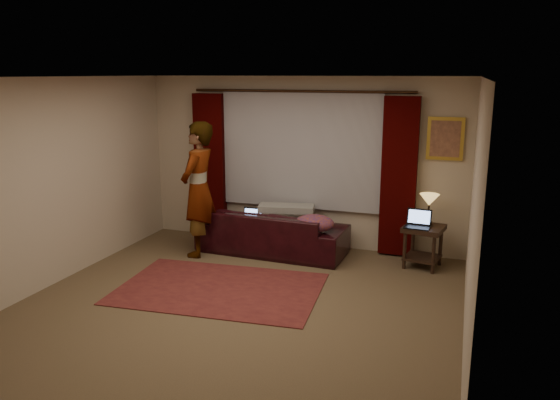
# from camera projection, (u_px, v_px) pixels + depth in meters

# --- Properties ---
(floor) EXTENTS (5.00, 5.00, 0.01)m
(floor) POSITION_uv_depth(u_px,v_px,m) (239.00, 305.00, 6.38)
(floor) COLOR brown
(floor) RESTS_ON ground
(ceiling) EXTENTS (5.00, 5.00, 0.02)m
(ceiling) POSITION_uv_depth(u_px,v_px,m) (234.00, 77.00, 5.79)
(ceiling) COLOR silver
(ceiling) RESTS_ON ground
(wall_back) EXTENTS (5.00, 0.02, 2.60)m
(wall_back) POSITION_uv_depth(u_px,v_px,m) (301.00, 162.00, 8.39)
(wall_back) COLOR #C4B49C
(wall_back) RESTS_ON ground
(wall_front) EXTENTS (5.00, 0.02, 2.60)m
(wall_front) POSITION_uv_depth(u_px,v_px,m) (93.00, 272.00, 3.78)
(wall_front) COLOR #C4B49C
(wall_front) RESTS_ON ground
(wall_left) EXTENTS (0.02, 5.00, 2.60)m
(wall_left) POSITION_uv_depth(u_px,v_px,m) (54.00, 182.00, 6.88)
(wall_left) COLOR #C4B49C
(wall_left) RESTS_ON ground
(wall_right) EXTENTS (0.02, 5.00, 2.60)m
(wall_right) POSITION_uv_depth(u_px,v_px,m) (473.00, 215.00, 5.29)
(wall_right) COLOR #C4B49C
(wall_right) RESTS_ON ground
(sheer_curtain) EXTENTS (2.50, 0.05, 1.80)m
(sheer_curtain) POSITION_uv_depth(u_px,v_px,m) (300.00, 150.00, 8.28)
(sheer_curtain) COLOR #A5A6AE
(sheer_curtain) RESTS_ON wall_back
(drape_left) EXTENTS (0.50, 0.14, 2.30)m
(drape_left) POSITION_uv_depth(u_px,v_px,m) (210.00, 166.00, 8.79)
(drape_left) COLOR black
(drape_left) RESTS_ON floor
(drape_right) EXTENTS (0.50, 0.14, 2.30)m
(drape_right) POSITION_uv_depth(u_px,v_px,m) (399.00, 177.00, 7.84)
(drape_right) COLOR black
(drape_right) RESTS_ON floor
(curtain_rod) EXTENTS (0.04, 0.04, 3.40)m
(curtain_rod) POSITION_uv_depth(u_px,v_px,m) (300.00, 91.00, 8.04)
(curtain_rod) COLOR #301D10
(curtain_rod) RESTS_ON wall_back
(picture_frame) EXTENTS (0.50, 0.04, 0.60)m
(picture_frame) POSITION_uv_depth(u_px,v_px,m) (445.00, 139.00, 7.59)
(picture_frame) COLOR gold
(picture_frame) RESTS_ON wall_back
(sofa) EXTENTS (2.24, 1.04, 0.89)m
(sofa) POSITION_uv_depth(u_px,v_px,m) (272.00, 224.00, 8.15)
(sofa) COLOR black
(sofa) RESTS_ON floor
(throw_blanket) EXTENTS (0.88, 0.48, 0.10)m
(throw_blanket) POSITION_uv_depth(u_px,v_px,m) (286.00, 193.00, 8.16)
(throw_blanket) COLOR gray
(throw_blanket) RESTS_ON sofa
(clothing_pile) EXTENTS (0.60, 0.48, 0.24)m
(clothing_pile) POSITION_uv_depth(u_px,v_px,m) (315.00, 224.00, 7.70)
(clothing_pile) COLOR brown
(clothing_pile) RESTS_ON sofa
(laptop_sofa) EXTENTS (0.31, 0.34, 0.22)m
(laptop_sofa) POSITION_uv_depth(u_px,v_px,m) (250.00, 217.00, 8.08)
(laptop_sofa) COLOR black
(laptop_sofa) RESTS_ON sofa
(area_rug) EXTENTS (2.62, 1.85, 0.01)m
(area_rug) POSITION_uv_depth(u_px,v_px,m) (220.00, 288.00, 6.84)
(area_rug) COLOR maroon
(area_rug) RESTS_ON floor
(end_table) EXTENTS (0.60, 0.60, 0.59)m
(end_table) POSITION_uv_depth(u_px,v_px,m) (423.00, 247.00, 7.56)
(end_table) COLOR black
(end_table) RESTS_ON floor
(tiffany_lamp) EXTENTS (0.28, 0.28, 0.43)m
(tiffany_lamp) POSITION_uv_depth(u_px,v_px,m) (429.00, 209.00, 7.53)
(tiffany_lamp) COLOR olive
(tiffany_lamp) RESTS_ON end_table
(laptop_table) EXTENTS (0.36, 0.39, 0.24)m
(laptop_table) POSITION_uv_depth(u_px,v_px,m) (418.00, 219.00, 7.37)
(laptop_table) COLOR black
(laptop_table) RESTS_ON end_table
(person) EXTENTS (0.58, 0.58, 1.97)m
(person) POSITION_uv_depth(u_px,v_px,m) (199.00, 189.00, 7.94)
(person) COLOR gray
(person) RESTS_ON floor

